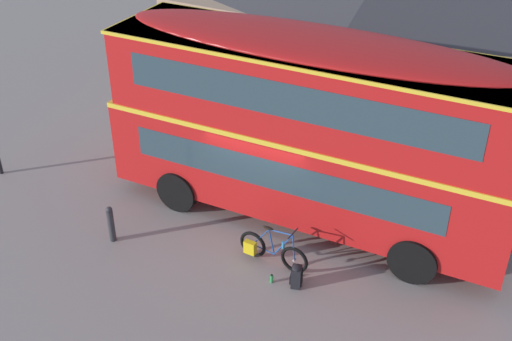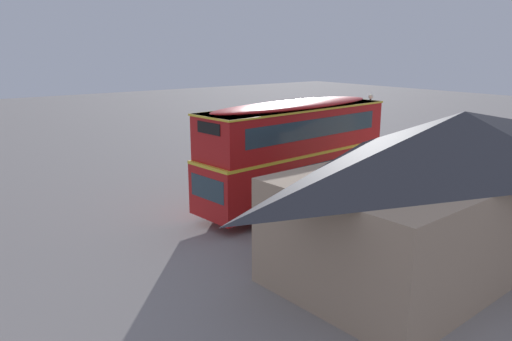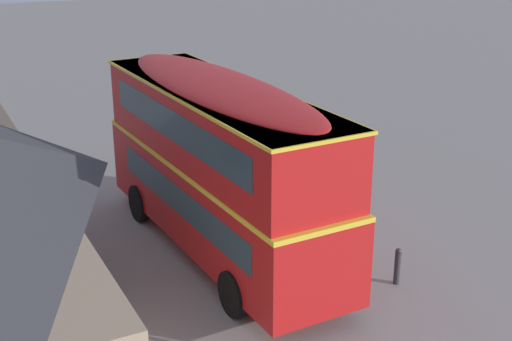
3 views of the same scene
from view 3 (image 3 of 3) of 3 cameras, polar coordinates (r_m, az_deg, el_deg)
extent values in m
plane|color=gray|center=(19.09, -0.28, -7.03)|extent=(120.00, 120.00, 0.00)
cylinder|color=black|center=(21.38, -9.41, -2.60)|extent=(1.12, 0.37, 1.10)
cylinder|color=black|center=(22.21, -3.65, -1.46)|extent=(1.12, 0.37, 1.10)
cylinder|color=black|center=(16.34, -1.82, -9.90)|extent=(1.12, 0.37, 1.10)
cylinder|color=black|center=(17.42, 5.20, -7.93)|extent=(1.12, 0.37, 1.10)
cube|color=red|center=(18.83, -2.94, -2.37)|extent=(10.00, 3.34, 2.10)
cube|color=yellow|center=(18.44, -3.00, 0.73)|extent=(10.02, 3.37, 0.12)
cube|color=red|center=(18.14, -3.05, 3.65)|extent=(9.70, 3.27, 1.90)
ellipsoid|color=red|center=(17.87, -3.11, 6.81)|extent=(9.50, 3.20, 0.36)
cube|color=#2D424C|center=(22.97, -8.41, 2.33)|extent=(0.24, 2.05, 0.90)
cube|color=black|center=(22.25, -8.60, 7.96)|extent=(0.18, 1.38, 0.44)
cube|color=#2D424C|center=(19.09, 0.65, -1.04)|extent=(7.63, 0.71, 0.76)
cube|color=#2D424C|center=(18.64, 0.30, 4.62)|extent=(8.02, 0.74, 0.80)
cube|color=#2D424C|center=(18.07, -6.19, -2.44)|extent=(7.63, 0.71, 0.76)
cube|color=#2D424C|center=(17.61, -6.61, 3.54)|extent=(8.02, 0.74, 0.80)
cube|color=yellow|center=(17.90, -3.11, 6.44)|extent=(9.80, 3.36, 0.08)
torus|color=black|center=(20.73, 1.57, -3.70)|extent=(0.68, 0.09, 0.68)
torus|color=black|center=(19.85, 2.98, -4.84)|extent=(0.68, 0.09, 0.68)
cylinder|color=#B2B2B7|center=(20.73, 1.57, -3.70)|extent=(0.05, 0.10, 0.05)
cylinder|color=#B2B2B7|center=(19.85, 2.98, -4.84)|extent=(0.05, 0.10, 0.05)
cylinder|color=#234C99|center=(20.37, 1.94, -3.23)|extent=(0.49, 0.04, 0.74)
cylinder|color=#234C99|center=(20.18, 2.04, -2.46)|extent=(0.61, 0.05, 0.11)
cylinder|color=#234C99|center=(20.14, 2.33, -3.63)|extent=(0.18, 0.04, 0.65)
cylinder|color=#234C99|center=(20.09, 2.60, -4.61)|extent=(0.56, 0.04, 0.09)
cylinder|color=#234C99|center=(19.90, 2.71, -3.85)|extent=(0.44, 0.03, 0.60)
cylinder|color=#234C99|center=(20.57, 1.61, -2.89)|extent=(0.09, 0.03, 0.66)
cylinder|color=black|center=(20.40, 1.66, -1.94)|extent=(0.04, 0.46, 0.03)
ellipsoid|color=black|center=(19.93, 2.46, -2.80)|extent=(0.26, 0.10, 0.06)
cube|color=yellow|center=(19.93, 3.36, -4.68)|extent=(0.28, 0.14, 0.32)
cylinder|color=#338CBF|center=(20.37, 1.94, -3.23)|extent=(0.07, 0.07, 0.18)
cube|color=black|center=(21.14, 2.20, -3.47)|extent=(0.30, 0.34, 0.50)
ellipsoid|color=black|center=(21.04, 2.20, -2.84)|extent=(0.28, 0.32, 0.10)
cube|color=black|center=(21.10, 2.43, -3.75)|extent=(0.11, 0.20, 0.18)
cylinder|color=black|center=(21.27, 2.11, -3.32)|extent=(0.05, 0.05, 0.40)
cylinder|color=black|center=(21.16, 1.82, -3.44)|extent=(0.05, 0.05, 0.40)
cylinder|color=green|center=(20.87, 3.28, -4.29)|extent=(0.08, 0.08, 0.19)
cylinder|color=black|center=(20.82, 3.28, -4.03)|extent=(0.05, 0.05, 0.03)
cube|color=#3D2319|center=(17.18, -15.85, -7.22)|extent=(1.10, 0.09, 2.10)
cube|color=#2D424C|center=(13.78, -13.09, -10.54)|extent=(1.10, 0.09, 0.90)
cube|color=#2D424C|center=(20.06, -18.13, -1.01)|extent=(1.10, 0.09, 0.90)
cylinder|color=#333338|center=(18.01, 11.32, -7.73)|extent=(0.16, 0.16, 0.85)
sphere|color=#333338|center=(17.80, 11.42, -6.40)|extent=(0.16, 0.16, 0.16)
camera|label=1|loc=(28.69, 16.19, 21.03)|focal=44.84mm
camera|label=2|loc=(32.24, -43.03, 12.01)|focal=34.55mm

